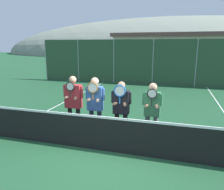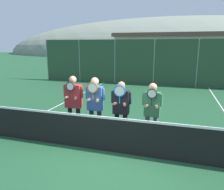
% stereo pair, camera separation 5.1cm
% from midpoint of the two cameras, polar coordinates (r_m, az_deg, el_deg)
% --- Properties ---
extents(ground_plane, '(120.00, 120.00, 0.00)m').
position_cam_midpoint_polar(ground_plane, '(5.92, -1.01, -14.51)').
color(ground_plane, '#1E4C2D').
extents(hill_distant, '(105.56, 58.64, 20.53)m').
position_cam_midpoint_polar(hill_distant, '(69.13, 15.34, 10.35)').
color(hill_distant, gray).
rests_on(hill_distant, ground_plane).
extents(clubhouse_building, '(12.92, 5.50, 3.88)m').
position_cam_midpoint_polar(clubhouse_building, '(24.56, 16.22, 10.75)').
color(clubhouse_building, beige).
rests_on(clubhouse_building, ground_plane).
extents(fence_back, '(16.68, 0.06, 3.09)m').
position_cam_midpoint_polar(fence_back, '(15.24, 10.52, 8.35)').
color(fence_back, gray).
rests_on(fence_back, ground_plane).
extents(tennis_net, '(9.62, 0.09, 1.05)m').
position_cam_midpoint_polar(tennis_net, '(5.71, -1.03, -10.13)').
color(tennis_net, gray).
rests_on(tennis_net, ground_plane).
extents(court_line_left_sideline, '(0.05, 16.00, 0.01)m').
position_cam_midpoint_polar(court_line_left_sideline, '(9.91, -15.73, -3.48)').
color(court_line_left_sideline, white).
rests_on(court_line_left_sideline, ground_plane).
extents(player_leftmost, '(0.63, 0.34, 1.84)m').
position_cam_midpoint_polar(player_leftmost, '(6.65, -10.27, -1.41)').
color(player_leftmost, black).
rests_on(player_leftmost, ground_plane).
extents(player_center_left, '(0.58, 0.34, 1.84)m').
position_cam_midpoint_polar(player_center_left, '(6.32, -4.68, -2.04)').
color(player_center_left, '#232838').
rests_on(player_center_left, ground_plane).
extents(player_center_right, '(0.58, 0.34, 1.76)m').
position_cam_midpoint_polar(player_center_right, '(6.10, 2.15, -3.05)').
color(player_center_right, black).
rests_on(player_center_right, ground_plane).
extents(player_rightmost, '(0.55, 0.34, 1.75)m').
position_cam_midpoint_polar(player_rightmost, '(6.03, 10.18, -3.58)').
color(player_rightmost, '#56565B').
rests_on(player_rightmost, ground_plane).
extents(car_far_left, '(4.75, 2.02, 1.77)m').
position_cam_midpoint_polar(car_far_left, '(19.41, -3.48, 7.62)').
color(car_far_left, silver).
rests_on(car_far_left, ground_plane).
extents(car_left_of_center, '(4.27, 1.99, 1.88)m').
position_cam_midpoint_polar(car_left_of_center, '(18.12, 12.63, 7.09)').
color(car_left_of_center, navy).
rests_on(car_left_of_center, ground_plane).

